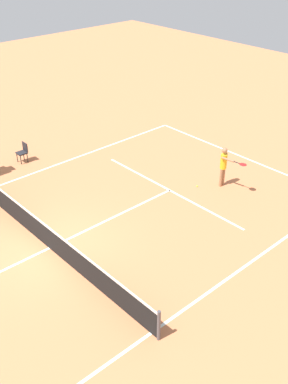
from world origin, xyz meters
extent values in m
plane|color=#D37A4C|center=(0.00, 0.00, 0.00)|extent=(60.00, 60.00, 0.00)
cube|color=white|center=(0.00, -10.98, 0.00)|extent=(10.62, 0.10, 0.01)
cube|color=white|center=(-5.31, 0.00, 0.00)|extent=(0.10, 21.96, 0.01)
cube|color=white|center=(0.00, -6.04, 0.00)|extent=(7.97, 0.10, 0.01)
cube|color=white|center=(0.00, 0.00, 0.00)|extent=(0.10, 12.08, 0.01)
cylinder|color=#4C4C51|center=(-5.61, 0.00, 0.54)|extent=(0.10, 0.10, 1.07)
cube|color=black|center=(0.00, 0.00, 0.46)|extent=(11.22, 0.03, 0.91)
cube|color=white|center=(0.00, 0.00, 0.93)|extent=(11.22, 0.04, 0.06)
cylinder|color=#9E704C|center=(-1.21, -8.14, 0.42)|extent=(0.12, 0.12, 0.84)
cylinder|color=#9E704C|center=(-1.24, -7.94, 0.42)|extent=(0.12, 0.12, 0.84)
cylinder|color=yellow|center=(-1.22, -8.04, 1.17)|extent=(0.28, 0.28, 0.66)
sphere|color=#9E704C|center=(-1.22, -8.04, 1.69)|extent=(0.24, 0.24, 0.24)
cylinder|color=#9E704C|center=(-1.20, -8.22, 1.21)|extent=(0.09, 0.09, 0.59)
cylinder|color=#9E704C|center=(-1.54, -7.90, 1.42)|extent=(0.59, 0.17, 0.09)
cylinder|color=black|center=(-1.96, -7.96, 1.42)|extent=(0.26, 0.07, 0.04)
ellipsoid|color=red|center=(-2.25, -8.00, 1.42)|extent=(0.36, 0.32, 0.04)
sphere|color=#CCE033|center=(-0.60, -7.14, 0.03)|extent=(0.07, 0.07, 0.07)
cylinder|color=#262626|center=(6.48, -2.54, 0.23)|extent=(0.04, 0.04, 0.45)
cylinder|color=#262626|center=(6.83, -2.54, 0.23)|extent=(0.04, 0.04, 0.45)
cylinder|color=#262626|center=(6.48, -2.89, 0.23)|extent=(0.04, 0.04, 0.45)
cylinder|color=#262626|center=(6.83, -2.89, 0.23)|extent=(0.04, 0.04, 0.45)
cube|color=#232328|center=(6.66, -2.71, 0.48)|extent=(0.44, 0.44, 0.06)
cube|color=#232328|center=(6.66, -2.93, 0.73)|extent=(0.44, 0.04, 0.44)
camera|label=1|loc=(-12.04, 6.39, 10.17)|focal=43.45mm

